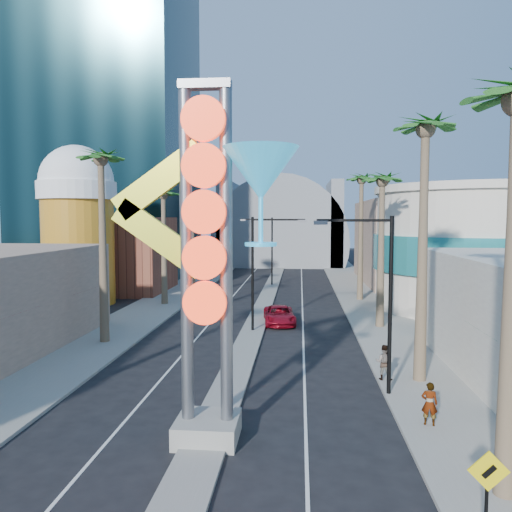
{
  "coord_description": "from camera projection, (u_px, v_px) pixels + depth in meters",
  "views": [
    {
      "loc": [
        3.23,
        -14.02,
        7.88
      ],
      "look_at": [
        0.37,
        18.5,
        5.42
      ],
      "focal_mm": 35.0,
      "sensor_mm": 36.0,
      "label": 1
    }
  ],
  "objects": [
    {
      "name": "palm_1",
      "position": [
        101.0,
        171.0,
        30.67
      ],
      "size": [
        2.4,
        2.4,
        12.7
      ],
      "color": "brown",
      "rests_on": "ground"
    },
    {
      "name": "palm_5",
      "position": [
        425.0,
        145.0,
        23.1
      ],
      "size": [
        2.4,
        2.4,
        13.2
      ],
      "color": "brown",
      "rests_on": "ground"
    },
    {
      "name": "sidewalk_east",
      "position": [
        364.0,
        298.0,
        48.73
      ],
      "size": [
        5.0,
        100.0,
        0.15
      ],
      "primitive_type": "cube",
      "color": "gray",
      "rests_on": "ground"
    },
    {
      "name": "streetlight_1",
      "position": [
        267.0,
        244.0,
        58.19
      ],
      "size": [
        3.79,
        0.25,
        8.0
      ],
      "color": "black",
      "rests_on": "ground"
    },
    {
      "name": "filler_east",
      "position": [
        405.0,
        242.0,
        60.7
      ],
      "size": [
        10.0,
        20.0,
        10.0
      ],
      "primitive_type": "cube",
      "color": "#987762",
      "rests_on": "ground"
    },
    {
      "name": "neon_sign",
      "position": [
        229.0,
        235.0,
        17.12
      ],
      "size": [
        6.53,
        2.6,
        12.55
      ],
      "color": "gray",
      "rests_on": "ground"
    },
    {
      "name": "median",
      "position": [
        269.0,
        293.0,
        52.54
      ],
      "size": [
        1.6,
        84.0,
        0.15
      ],
      "primitive_type": "cube",
      "color": "gray",
      "rests_on": "ground"
    },
    {
      "name": "streetlight_2",
      "position": [
        380.0,
        288.0,
        21.79
      ],
      "size": [
        3.45,
        0.25,
        8.0
      ],
      "color": "black",
      "rests_on": "ground"
    },
    {
      "name": "palm_7",
      "position": [
        362.0,
        187.0,
        46.97
      ],
      "size": [
        2.4,
        2.4,
        12.7
      ],
      "color": "brown",
      "rests_on": "ground"
    },
    {
      "name": "ground",
      "position": [
        189.0,
        484.0,
        14.8
      ],
      "size": [
        240.0,
        240.0,
        0.0
      ],
      "primitive_type": "plane",
      "color": "black",
      "rests_on": "ground"
    },
    {
      "name": "ped_sign",
      "position": [
        487.0,
        490.0,
        11.0
      ],
      "size": [
        0.92,
        0.12,
        2.66
      ],
      "color": "black",
      "rests_on": "sidewalk_east"
    },
    {
      "name": "pedestrian_b",
      "position": [
        384.0,
        362.0,
        23.9
      ],
      "size": [
        0.99,
        0.88,
        1.7
      ],
      "primitive_type": "imported",
      "rotation": [
        0.0,
        0.0,
        2.8
      ],
      "color": "gray",
      "rests_on": "sidewalk_east"
    },
    {
      "name": "pedestrian_a",
      "position": [
        429.0,
        404.0,
        18.65
      ],
      "size": [
        0.66,
        0.49,
        1.64
      ],
      "primitive_type": "imported",
      "rotation": [
        0.0,
        0.0,
        2.96
      ],
      "color": "gray",
      "rests_on": "sidewalk_east"
    },
    {
      "name": "turquoise_building",
      "position": [
        473.0,
        249.0,
        42.63
      ],
      "size": [
        16.6,
        16.6,
        10.6
      ],
      "color": "beige",
      "rests_on": "ground"
    },
    {
      "name": "canopy",
      "position": [
        281.0,
        239.0,
        86.0
      ],
      "size": [
        22.0,
        16.0,
        22.0
      ],
      "color": "slate",
      "rests_on": "ground"
    },
    {
      "name": "palm_3",
      "position": [
        192.0,
        204.0,
        56.59
      ],
      "size": [
        2.4,
        2.4,
        11.2
      ],
      "color": "brown",
      "rests_on": "ground"
    },
    {
      "name": "beer_mug",
      "position": [
        78.0,
        219.0,
        45.5
      ],
      "size": [
        7.0,
        7.0,
        14.5
      ],
      "color": "#C4821A",
      "rests_on": "ground"
    },
    {
      "name": "palm_2",
      "position": [
        163.0,
        201.0,
        44.67
      ],
      "size": [
        2.4,
        2.4,
        11.2
      ],
      "color": "brown",
      "rests_on": "ground"
    },
    {
      "name": "palm_6",
      "position": [
        382.0,
        189.0,
        35.12
      ],
      "size": [
        2.4,
        2.4,
        11.7
      ],
      "color": "brown",
      "rests_on": "ground"
    },
    {
      "name": "brick_filler_west",
      "position": [
        121.0,
        255.0,
        53.65
      ],
      "size": [
        10.0,
        10.0,
        8.0
      ],
      "primitive_type": "cube",
      "color": "brown",
      "rests_on": "ground"
    },
    {
      "name": "sidewalk_west",
      "position": [
        173.0,
        296.0,
        50.39
      ],
      "size": [
        5.0,
        100.0,
        0.15
      ],
      "primitive_type": "cube",
      "color": "gray",
      "rests_on": "ground"
    },
    {
      "name": "red_pickup",
      "position": [
        279.0,
        315.0,
        37.26
      ],
      "size": [
        2.73,
        5.03,
        1.34
      ],
      "primitive_type": "imported",
      "rotation": [
        0.0,
        0.0,
        0.11
      ],
      "color": "maroon",
      "rests_on": "ground"
    },
    {
      "name": "hotel_tower",
      "position": [
        111.0,
        90.0,
        66.5
      ],
      "size": [
        20.0,
        20.0,
        50.0
      ],
      "primitive_type": "cube",
      "color": "black",
      "rests_on": "ground"
    },
    {
      "name": "streetlight_0",
      "position": [
        261.0,
        262.0,
        34.25
      ],
      "size": [
        3.79,
        0.25,
        8.0
      ],
      "color": "black",
      "rests_on": "ground"
    }
  ]
}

